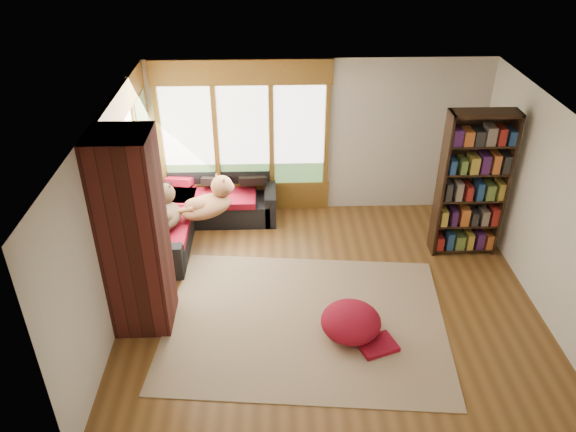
# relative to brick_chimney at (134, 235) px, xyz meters

# --- Properties ---
(floor) EXTENTS (5.50, 5.50, 0.00)m
(floor) POSITION_rel_brick_chimney_xyz_m (2.40, 0.35, -1.30)
(floor) COLOR brown
(floor) RESTS_ON ground
(ceiling) EXTENTS (5.50, 5.50, 0.00)m
(ceiling) POSITION_rel_brick_chimney_xyz_m (2.40, 0.35, 1.30)
(ceiling) COLOR white
(wall_back) EXTENTS (5.50, 0.04, 2.60)m
(wall_back) POSITION_rel_brick_chimney_xyz_m (2.40, 2.85, 0.00)
(wall_back) COLOR silver
(wall_back) RESTS_ON ground
(wall_front) EXTENTS (5.50, 0.04, 2.60)m
(wall_front) POSITION_rel_brick_chimney_xyz_m (2.40, -2.15, 0.00)
(wall_front) COLOR silver
(wall_front) RESTS_ON ground
(wall_left) EXTENTS (0.04, 5.00, 2.60)m
(wall_left) POSITION_rel_brick_chimney_xyz_m (-0.35, 0.35, 0.00)
(wall_left) COLOR silver
(wall_left) RESTS_ON ground
(wall_right) EXTENTS (0.04, 5.00, 2.60)m
(wall_right) POSITION_rel_brick_chimney_xyz_m (5.15, 0.35, 0.00)
(wall_right) COLOR silver
(wall_right) RESTS_ON ground
(windows_back) EXTENTS (2.82, 0.10, 1.90)m
(windows_back) POSITION_rel_brick_chimney_xyz_m (1.20, 2.82, 0.05)
(windows_back) COLOR olive
(windows_back) RESTS_ON wall_back
(windows_left) EXTENTS (0.10, 2.62, 1.90)m
(windows_left) POSITION_rel_brick_chimney_xyz_m (-0.32, 1.55, 0.05)
(windows_left) COLOR olive
(windows_left) RESTS_ON wall_left
(roller_blind) EXTENTS (0.03, 0.72, 0.90)m
(roller_blind) POSITION_rel_brick_chimney_xyz_m (-0.29, 2.38, 0.45)
(roller_blind) COLOR #6A7C4D
(roller_blind) RESTS_ON wall_left
(brick_chimney) EXTENTS (0.70, 0.70, 2.60)m
(brick_chimney) POSITION_rel_brick_chimney_xyz_m (0.00, 0.00, 0.00)
(brick_chimney) COLOR #471914
(brick_chimney) RESTS_ON ground
(sectional_sofa) EXTENTS (2.20, 2.20, 0.80)m
(sectional_sofa) POSITION_rel_brick_chimney_xyz_m (0.45, 2.05, -1.00)
(sectional_sofa) COLOR black
(sectional_sofa) RESTS_ON ground
(area_rug) EXTENTS (3.83, 3.07, 0.01)m
(area_rug) POSITION_rel_brick_chimney_xyz_m (2.05, -0.11, -1.29)
(area_rug) COLOR beige
(area_rug) RESTS_ON ground
(bookshelf) EXTENTS (0.96, 0.32, 2.25)m
(bookshelf) POSITION_rel_brick_chimney_xyz_m (4.54, 1.45, -0.18)
(bookshelf) COLOR black
(bookshelf) RESTS_ON ground
(pouf) EXTENTS (0.99, 0.99, 0.41)m
(pouf) POSITION_rel_brick_chimney_xyz_m (2.60, -0.36, -1.08)
(pouf) COLOR maroon
(pouf) RESTS_ON area_rug
(dog_tan) EXTENTS (0.99, 0.95, 0.49)m
(dog_tan) POSITION_rel_brick_chimney_xyz_m (0.69, 1.87, -0.52)
(dog_tan) COLOR brown
(dog_tan) RESTS_ON sectional_sofa
(dog_brindle) EXTENTS (0.52, 0.84, 0.45)m
(dog_brindle) POSITION_rel_brick_chimney_xyz_m (0.03, 1.64, -0.54)
(dog_brindle) COLOR #342317
(dog_brindle) RESTS_ON sectional_sofa
(throw_pillows) EXTENTS (1.98, 1.68, 0.45)m
(throw_pillows) POSITION_rel_brick_chimney_xyz_m (0.48, 2.20, -0.53)
(throw_pillows) COLOR black
(throw_pillows) RESTS_ON sectional_sofa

